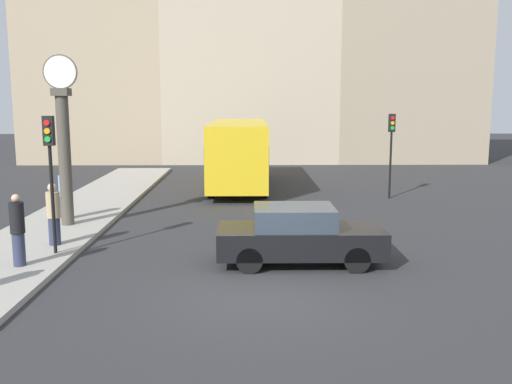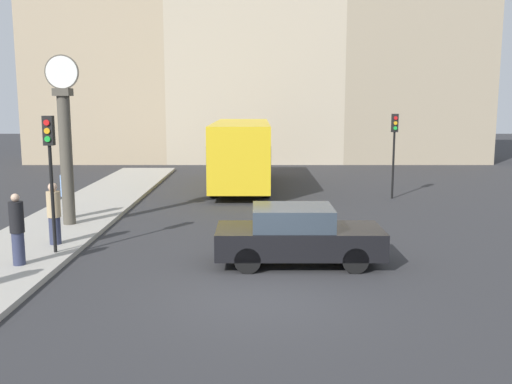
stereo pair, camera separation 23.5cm
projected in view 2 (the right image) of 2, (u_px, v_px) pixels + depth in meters
The scene contains 11 objects.
ground_plane at pixel (261, 295), 12.25m from camera, with size 120.00×120.00×0.00m, color #2D2D30.
sidewalk_corner at pixel (91, 206), 22.19m from camera, with size 3.12×24.17×0.15m, color #A39E93.
building_row at pixel (260, 39), 38.08m from camera, with size 30.60×5.00×17.30m.
sedan_car at pixel (297, 235), 14.50m from camera, with size 4.20×1.80×1.49m.
bus_distant at pixel (241, 151), 27.22m from camera, with size 2.59×9.47×3.12m.
traffic_light_near at pixel (49, 155), 14.77m from camera, with size 0.26×0.24×3.61m.
traffic_light_far at pixel (394, 138), 23.94m from camera, with size 0.26×0.24×3.59m.
street_clock at pixel (65, 145), 18.24m from camera, with size 1.08×0.52×5.42m.
pedestrian_blue_stripe at pixel (66, 194), 19.40m from camera, with size 0.40×0.40×1.71m.
pedestrian_tan_coat at pixel (54, 214), 15.91m from camera, with size 0.37×0.37×1.75m.
pedestrian_black_jacket at pixel (17, 229), 13.88m from camera, with size 0.35×0.35×1.77m.
Camera 2 is at (-0.12, -11.74, 4.15)m, focal length 40.00 mm.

